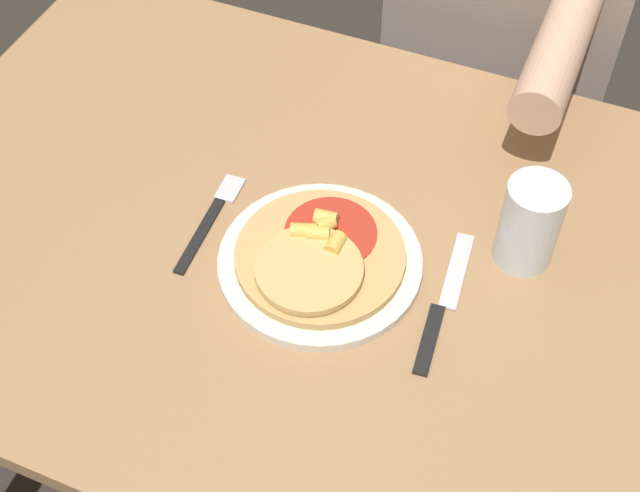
{
  "coord_description": "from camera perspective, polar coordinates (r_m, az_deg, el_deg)",
  "views": [
    {
      "loc": [
        0.3,
        -0.66,
        1.66
      ],
      "look_at": [
        0.04,
        -0.03,
        0.82
      ],
      "focal_mm": 50.0,
      "sensor_mm": 36.0,
      "label": 1
    }
  ],
  "objects": [
    {
      "name": "plate",
      "position": [
        1.11,
        0.0,
        -1.07
      ],
      "size": [
        0.26,
        0.26,
        0.01
      ],
      "color": "silver",
      "rests_on": "dining_table"
    },
    {
      "name": "dining_table",
      "position": [
        1.24,
        -1.06,
        -3.02
      ],
      "size": [
        1.15,
        0.81,
        0.78
      ],
      "color": "#9E754C",
      "rests_on": "ground_plane"
    },
    {
      "name": "pizza",
      "position": [
        1.1,
        -0.11,
        -0.64
      ],
      "size": [
        0.21,
        0.21,
        0.04
      ],
      "color": "tan",
      "rests_on": "plate"
    },
    {
      "name": "fork",
      "position": [
        1.17,
        -6.89,
        1.91
      ],
      "size": [
        0.03,
        0.18,
        0.0
      ],
      "color": "black",
      "rests_on": "dining_table"
    },
    {
      "name": "drinking_glass",
      "position": [
        1.11,
        13.29,
        1.43
      ],
      "size": [
        0.07,
        0.07,
        0.12
      ],
      "color": "silver",
      "rests_on": "dining_table"
    },
    {
      "name": "person_diner",
      "position": [
        1.62,
        11.83,
        13.14
      ],
      "size": [
        0.38,
        0.52,
        1.2
      ],
      "color": "#2D2D38",
      "rests_on": "ground_plane"
    },
    {
      "name": "knife",
      "position": [
        1.09,
        7.91,
        -3.67
      ],
      "size": [
        0.03,
        0.22,
        0.0
      ],
      "color": "black",
      "rests_on": "dining_table"
    },
    {
      "name": "ground_plane",
      "position": [
        1.82,
        -0.75,
        -15.19
      ],
      "size": [
        8.0,
        8.0,
        0.0
      ],
      "primitive_type": "plane",
      "color": "#2D2823"
    }
  ]
}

